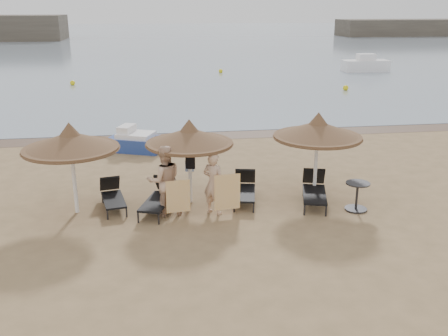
# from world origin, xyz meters

# --- Properties ---
(ground) EXTENTS (160.00, 160.00, 0.00)m
(ground) POSITION_xyz_m (0.00, 0.00, 0.00)
(ground) COLOR #9B7B52
(ground) RESTS_ON ground
(sea) EXTENTS (200.00, 140.00, 0.03)m
(sea) POSITION_xyz_m (0.00, 80.00, 0.01)
(sea) COLOR gray
(sea) RESTS_ON ground
(wet_sand_strip) EXTENTS (200.00, 1.60, 0.01)m
(wet_sand_strip) POSITION_xyz_m (0.00, 9.40, 0.00)
(wet_sand_strip) COLOR brown
(wet_sand_strip) RESTS_ON ground
(far_shore) EXTENTS (150.00, 54.80, 12.00)m
(far_shore) POSITION_xyz_m (-25.10, 77.82, 2.91)
(far_shore) COLOR brown
(far_shore) RESTS_ON ground
(palapa_left) EXTENTS (2.66, 2.66, 2.64)m
(palapa_left) POSITION_xyz_m (-3.16, 1.17, 2.10)
(palapa_left) COLOR white
(palapa_left) RESTS_ON ground
(palapa_center) EXTENTS (2.58, 2.58, 2.55)m
(palapa_center) POSITION_xyz_m (0.12, 1.48, 2.03)
(palapa_center) COLOR white
(palapa_center) RESTS_ON ground
(palapa_right) EXTENTS (2.68, 2.68, 2.66)m
(palapa_right) POSITION_xyz_m (3.96, 1.41, 2.11)
(palapa_right) COLOR white
(palapa_right) RESTS_ON ground
(lounger_far_left) EXTENTS (0.89, 1.82, 0.78)m
(lounger_far_left) POSITION_xyz_m (-2.18, 1.49, 0.35)
(lounger_far_left) COLOR #27272A
(lounger_far_left) RESTS_ON ground
(lounger_near_left) EXTENTS (1.23, 2.04, 0.87)m
(lounger_near_left) POSITION_xyz_m (-0.80, 1.08, 0.39)
(lounger_near_left) COLOR #27272A
(lounger_near_left) RESTS_ON ground
(lounger_near_right) EXTENTS (0.99, 1.95, 0.83)m
(lounger_near_right) POSITION_xyz_m (1.77, 1.45, 0.37)
(lounger_near_right) COLOR #27272A
(lounger_near_right) RESTS_ON ground
(lounger_far_right) EXTENTS (1.18, 2.10, 0.89)m
(lounger_far_right) POSITION_xyz_m (3.81, 0.98, 0.40)
(lounger_far_right) COLOR #27272A
(lounger_far_right) RESTS_ON ground
(side_table) EXTENTS (0.69, 0.69, 0.83)m
(side_table) POSITION_xyz_m (4.82, 0.19, 0.39)
(side_table) COLOR #27272A
(side_table) RESTS_ON ground
(person_left) EXTENTS (1.17, 0.85, 2.34)m
(person_left) POSITION_xyz_m (-0.65, 0.68, 1.17)
(person_left) COLOR #D6AC8C
(person_left) RESTS_ON ground
(person_right) EXTENTS (1.15, 1.08, 2.10)m
(person_right) POSITION_xyz_m (0.71, 0.54, 1.05)
(person_right) COLOR #D6AC8C
(person_right) RESTS_ON ground
(towel_left) EXTENTS (0.67, 0.10, 0.94)m
(towel_left) POSITION_xyz_m (-0.30, 0.33, 0.65)
(towel_left) COLOR orange
(towel_left) RESTS_ON ground
(towel_right) EXTENTS (0.74, 0.10, 1.04)m
(towel_right) POSITION_xyz_m (1.06, 0.29, 0.72)
(towel_right) COLOR orange
(towel_right) RESTS_ON ground
(bag_patterned) EXTENTS (0.27, 0.13, 0.33)m
(bag_patterned) POSITION_xyz_m (0.12, 1.66, 1.08)
(bag_patterned) COLOR white
(bag_patterned) RESTS_ON ground
(bag_dark) EXTENTS (0.29, 0.14, 0.39)m
(bag_dark) POSITION_xyz_m (0.12, 1.32, 1.31)
(bag_dark) COLOR black
(bag_dark) RESTS_ON ground
(pedal_boat) EXTENTS (2.49, 2.02, 1.01)m
(pedal_boat) POSITION_xyz_m (-1.63, 7.45, 0.37)
(pedal_boat) COLOR navy
(pedal_boat) RESTS_ON ground
(buoy_left) EXTENTS (0.37, 0.37, 0.37)m
(buoy_left) POSITION_xyz_m (-6.61, 25.56, 0.19)
(buoy_left) COLOR yellow
(buoy_left) RESTS_ON ground
(buoy_mid) EXTENTS (0.35, 0.35, 0.35)m
(buoy_mid) POSITION_xyz_m (5.17, 30.90, 0.18)
(buoy_mid) COLOR yellow
(buoy_mid) RESTS_ON ground
(buoy_right) EXTENTS (0.38, 0.38, 0.38)m
(buoy_right) POSITION_xyz_m (12.43, 20.40, 0.19)
(buoy_right) COLOR yellow
(buoy_right) RESTS_ON ground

